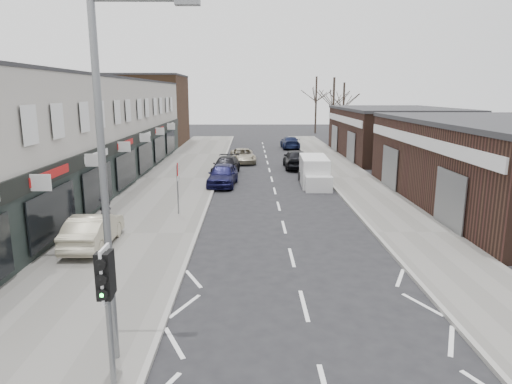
{
  "coord_description": "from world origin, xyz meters",
  "views": [
    {
      "loc": [
        -1.58,
        -10.37,
        6.13
      ],
      "look_at": [
        -1.36,
        5.77,
        2.6
      ],
      "focal_mm": 32.0,
      "sensor_mm": 36.0,
      "label": 1
    }
  ],
  "objects_px": {
    "parked_car_right_b": "(296,159)",
    "white_van": "(314,172)",
    "warning_sign": "(178,173)",
    "parked_car_right_a": "(311,164)",
    "sedan_on_pavement": "(93,230)",
    "pedestrian": "(105,204)",
    "street_lamp": "(111,166)",
    "parked_car_left_a": "(223,175)",
    "parked_car_left_b": "(226,166)",
    "parked_car_right_c": "(290,142)",
    "traffic_light": "(106,287)",
    "parked_car_left_c": "(243,156)"
  },
  "relations": [
    {
      "from": "parked_car_left_a",
      "to": "warning_sign",
      "type": "bearing_deg",
      "value": -98.33
    },
    {
      "from": "pedestrian",
      "to": "parked_car_right_a",
      "type": "relative_size",
      "value": 0.33
    },
    {
      "from": "parked_car_left_b",
      "to": "parked_car_right_b",
      "type": "relative_size",
      "value": 0.97
    },
    {
      "from": "parked_car_right_a",
      "to": "pedestrian",
      "type": "bearing_deg",
      "value": 43.6
    },
    {
      "from": "street_lamp",
      "to": "parked_car_left_c",
      "type": "relative_size",
      "value": 1.78
    },
    {
      "from": "parked_car_left_a",
      "to": "parked_car_right_c",
      "type": "bearing_deg",
      "value": 77.64
    },
    {
      "from": "sedan_on_pavement",
      "to": "parked_car_right_b",
      "type": "relative_size",
      "value": 0.86
    },
    {
      "from": "parked_car_right_b",
      "to": "warning_sign",
      "type": "bearing_deg",
      "value": 63.55
    },
    {
      "from": "warning_sign",
      "to": "parked_car_right_a",
      "type": "relative_size",
      "value": 0.59
    },
    {
      "from": "warning_sign",
      "to": "parked_car_right_b",
      "type": "relative_size",
      "value": 0.57
    },
    {
      "from": "parked_car_left_b",
      "to": "parked_car_right_c",
      "type": "height_order",
      "value": "parked_car_right_c"
    },
    {
      "from": "warning_sign",
      "to": "parked_car_left_a",
      "type": "height_order",
      "value": "warning_sign"
    },
    {
      "from": "parked_car_left_c",
      "to": "street_lamp",
      "type": "bearing_deg",
      "value": -99.99
    },
    {
      "from": "street_lamp",
      "to": "pedestrian",
      "type": "height_order",
      "value": "street_lamp"
    },
    {
      "from": "warning_sign",
      "to": "white_van",
      "type": "height_order",
      "value": "warning_sign"
    },
    {
      "from": "traffic_light",
      "to": "parked_car_left_c",
      "type": "xyz_separation_m",
      "value": [
        2.2,
        31.96,
        -1.79
      ]
    },
    {
      "from": "parked_car_right_a",
      "to": "sedan_on_pavement",
      "type": "bearing_deg",
      "value": 52.66
    },
    {
      "from": "warning_sign",
      "to": "parked_car_right_c",
      "type": "bearing_deg",
      "value": 74.16
    },
    {
      "from": "street_lamp",
      "to": "parked_car_right_a",
      "type": "relative_size",
      "value": 1.74
    },
    {
      "from": "parked_car_right_b",
      "to": "white_van",
      "type": "bearing_deg",
      "value": 94.58
    },
    {
      "from": "sedan_on_pavement",
      "to": "parked_car_right_c",
      "type": "relative_size",
      "value": 0.87
    },
    {
      "from": "pedestrian",
      "to": "parked_car_left_b",
      "type": "height_order",
      "value": "pedestrian"
    },
    {
      "from": "white_van",
      "to": "parked_car_right_c",
      "type": "relative_size",
      "value": 1.06
    },
    {
      "from": "street_lamp",
      "to": "parked_car_left_a",
      "type": "distance_m",
      "value": 20.88
    },
    {
      "from": "street_lamp",
      "to": "warning_sign",
      "type": "bearing_deg",
      "value": 92.84
    },
    {
      "from": "white_van",
      "to": "sedan_on_pavement",
      "type": "relative_size",
      "value": 1.22
    },
    {
      "from": "traffic_light",
      "to": "street_lamp",
      "type": "relative_size",
      "value": 0.39
    },
    {
      "from": "parked_car_left_a",
      "to": "parked_car_left_b",
      "type": "distance_m",
      "value": 4.36
    },
    {
      "from": "white_van",
      "to": "sedan_on_pavement",
      "type": "bearing_deg",
      "value": -127.1
    },
    {
      "from": "parked_car_left_b",
      "to": "parked_car_right_a",
      "type": "relative_size",
      "value": 0.99
    },
    {
      "from": "warning_sign",
      "to": "parked_car_left_b",
      "type": "relative_size",
      "value": 0.59
    },
    {
      "from": "warning_sign",
      "to": "parked_car_right_a",
      "type": "xyz_separation_m",
      "value": [
        8.27,
        12.12,
        -1.44
      ]
    },
    {
      "from": "traffic_light",
      "to": "parked_car_right_a",
      "type": "distance_m",
      "value": 27.24
    },
    {
      "from": "white_van",
      "to": "sedan_on_pavement",
      "type": "xyz_separation_m",
      "value": [
        -10.58,
        -12.77,
        -0.11
      ]
    },
    {
      "from": "pedestrian",
      "to": "parked_car_right_a",
      "type": "height_order",
      "value": "pedestrian"
    },
    {
      "from": "white_van",
      "to": "parked_car_left_a",
      "type": "relative_size",
      "value": 1.14
    },
    {
      "from": "parked_car_left_a",
      "to": "parked_car_left_b",
      "type": "bearing_deg",
      "value": 94.56
    },
    {
      "from": "street_lamp",
      "to": "parked_car_left_b",
      "type": "bearing_deg",
      "value": 87.41
    },
    {
      "from": "parked_car_left_b",
      "to": "warning_sign",
      "type": "bearing_deg",
      "value": -93.69
    },
    {
      "from": "sedan_on_pavement",
      "to": "pedestrian",
      "type": "bearing_deg",
      "value": -79.7
    },
    {
      "from": "white_van",
      "to": "pedestrian",
      "type": "relative_size",
      "value": 3.31
    },
    {
      "from": "parked_car_left_b",
      "to": "parked_car_left_c",
      "type": "relative_size",
      "value": 1.02
    },
    {
      "from": "street_lamp",
      "to": "warning_sign",
      "type": "xyz_separation_m",
      "value": [
        -0.63,
        12.8,
        -2.42
      ]
    },
    {
      "from": "parked_car_left_a",
      "to": "parked_car_right_b",
      "type": "relative_size",
      "value": 0.93
    },
    {
      "from": "pedestrian",
      "to": "parked_car_left_a",
      "type": "distance_m",
      "value": 10.08
    },
    {
      "from": "parked_car_left_b",
      "to": "parked_car_left_a",
      "type": "bearing_deg",
      "value": -85.38
    },
    {
      "from": "traffic_light",
      "to": "warning_sign",
      "type": "relative_size",
      "value": 1.15
    },
    {
      "from": "parked_car_left_b",
      "to": "parked_car_right_a",
      "type": "distance_m",
      "value": 6.51
    },
    {
      "from": "parked_car_right_c",
      "to": "warning_sign",
      "type": "bearing_deg",
      "value": 72.76
    },
    {
      "from": "warning_sign",
      "to": "white_van",
      "type": "distance_m",
      "value": 11.23
    }
  ]
}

